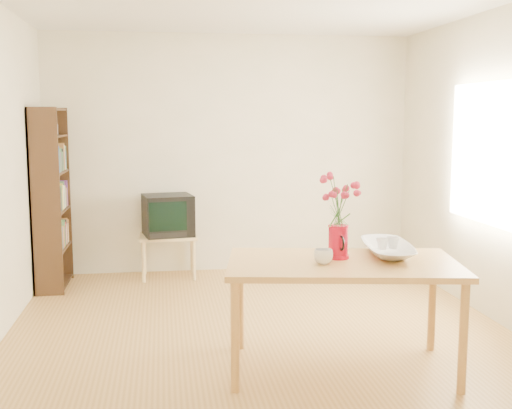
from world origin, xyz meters
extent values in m
plane|color=#A97A3C|center=(0.00, 0.00, 0.00)|extent=(4.50, 4.50, 0.00)
plane|color=beige|center=(0.00, 2.25, 1.30)|extent=(4.00, 0.00, 4.00)
plane|color=beige|center=(0.00, -2.25, 1.30)|extent=(4.00, 0.00, 4.00)
plane|color=beige|center=(2.00, 0.00, 1.30)|extent=(0.00, 4.50, 4.50)
plane|color=white|center=(1.98, 0.30, 1.40)|extent=(0.00, 1.30, 1.30)
cube|color=#BF8641|center=(0.43, -0.75, 0.73)|extent=(1.65, 1.11, 0.04)
cylinder|color=#BF8641|center=(-0.32, -1.01, 0.35)|extent=(0.06, 0.06, 0.71)
cylinder|color=#BF8641|center=(1.07, -1.24, 0.35)|extent=(0.06, 0.06, 0.71)
cylinder|color=#BF8641|center=(-0.20, -0.26, 0.35)|extent=(0.06, 0.06, 0.71)
cylinder|color=#BF8641|center=(1.19, -0.49, 0.35)|extent=(0.06, 0.06, 0.71)
cube|color=#D5B578|center=(-0.70, 1.97, 0.45)|extent=(0.60, 0.45, 0.03)
cylinder|color=#D5B578|center=(-0.96, 1.78, 0.22)|extent=(0.04, 0.04, 0.43)
cylinder|color=#D5B578|center=(-0.44, 1.78, 0.22)|extent=(0.04, 0.04, 0.43)
cylinder|color=#D5B578|center=(-0.96, 2.15, 0.22)|extent=(0.04, 0.04, 0.43)
cylinder|color=#D5B578|center=(-0.44, 2.15, 0.22)|extent=(0.04, 0.04, 0.43)
cube|color=#311D10|center=(-1.85, 1.41, 0.90)|extent=(0.28, 0.02, 1.80)
cube|color=#311D10|center=(-1.85, 2.09, 0.90)|extent=(0.28, 0.03, 1.80)
cube|color=#311D10|center=(-1.98, 1.75, 0.90)|extent=(0.02, 0.70, 1.80)
cube|color=#311D10|center=(-1.85, 1.75, 0.04)|extent=(0.27, 0.65, 0.02)
cube|color=#311D10|center=(-1.85, 1.75, 0.40)|extent=(0.27, 0.65, 0.02)
cube|color=#311D10|center=(-1.85, 1.75, 0.78)|extent=(0.27, 0.65, 0.02)
cube|color=#311D10|center=(-1.85, 1.75, 1.16)|extent=(0.27, 0.65, 0.02)
cube|color=#311D10|center=(-1.85, 1.75, 1.52)|extent=(0.27, 0.65, 0.02)
cube|color=#311D10|center=(-1.85, 1.75, 1.78)|extent=(0.27, 0.65, 0.02)
cylinder|color=red|center=(0.43, -0.65, 0.86)|extent=(0.13, 0.13, 0.22)
cylinder|color=red|center=(0.43, -0.65, 0.76)|extent=(0.15, 0.15, 0.02)
cylinder|color=red|center=(0.43, -0.65, 0.97)|extent=(0.14, 0.14, 0.01)
cone|color=red|center=(0.42, -0.71, 0.95)|extent=(0.04, 0.07, 0.06)
torus|color=black|center=(0.43, -0.57, 0.87)|extent=(0.02, 0.10, 0.10)
imported|color=white|center=(0.28, -0.81, 0.80)|extent=(0.15, 0.15, 0.10)
imported|color=white|center=(0.80, -0.59, 0.98)|extent=(0.55, 0.55, 0.45)
imported|color=white|center=(0.76, -0.59, 0.93)|extent=(0.10, 0.10, 0.07)
imported|color=white|center=(0.85, -0.57, 0.93)|extent=(0.08, 0.08, 0.07)
cube|color=black|center=(-0.70, 1.97, 0.68)|extent=(0.56, 0.53, 0.43)
cube|color=black|center=(-0.70, 2.05, 0.70)|extent=(0.38, 0.30, 0.30)
cube|color=black|center=(-0.70, 1.74, 0.70)|extent=(0.38, 0.08, 0.30)
camera|label=1|loc=(-0.75, -4.81, 1.71)|focal=45.00mm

